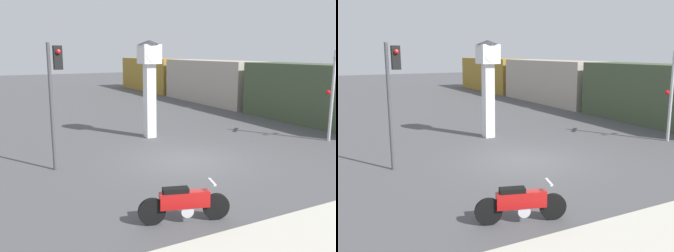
# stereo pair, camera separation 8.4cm
# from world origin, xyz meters

# --- Properties ---
(ground_plane) EXTENTS (120.00, 120.00, 0.00)m
(ground_plane) POSITION_xyz_m (0.00, 0.00, 0.00)
(ground_plane) COLOR #4C4C4F
(motorcycle) EXTENTS (2.20, 0.83, 1.00)m
(motorcycle) POSITION_xyz_m (-2.74, -4.43, 0.48)
(motorcycle) COLOR black
(motorcycle) RESTS_ON ground_plane
(clock_tower) EXTENTS (1.07, 1.07, 4.62)m
(clock_tower) POSITION_xyz_m (0.51, 4.35, 3.05)
(clock_tower) COLOR white
(clock_tower) RESTS_ON ground_plane
(freight_train) EXTENTS (2.80, 32.45, 3.40)m
(freight_train) POSITION_xyz_m (10.54, 13.75, 1.70)
(freight_train) COLOR #425138
(freight_train) RESTS_ON ground_plane
(traffic_light) EXTENTS (0.50, 0.35, 4.39)m
(traffic_light) POSITION_xyz_m (-4.50, 1.27, 3.01)
(traffic_light) COLOR #47474C
(traffic_light) RESTS_ON ground_plane
(railroad_crossing_signal) EXTENTS (0.90, 0.82, 4.16)m
(railroad_crossing_signal) POSITION_xyz_m (7.56, -0.27, 2.26)
(railroad_crossing_signal) COLOR #B7B7BC
(railroad_crossing_signal) RESTS_ON ground_plane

